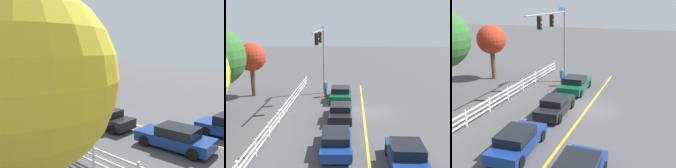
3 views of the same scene
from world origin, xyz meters
TOP-DOWN VIEW (x-y plane):
  - ground_plane at (0.00, 0.00)m, footprint 120.00×120.00m
  - lane_center_stripe at (-4.00, 0.00)m, footprint 28.00×0.16m
  - signal_assembly at (4.03, 4.06)m, footprint 8.09×0.37m
  - car_1 at (-7.19, 1.96)m, footprint 4.29×2.05m
  - car_2 at (-1.71, 1.92)m, footprint 4.26×1.89m
  - car_3 at (3.77, 2.15)m, footprint 4.36×2.09m
  - pedestrian at (4.81, 3.77)m, footprint 0.47×0.42m
  - white_rail_fence at (-3.00, 6.61)m, footprint 26.10×0.10m
  - tree_3 at (4.82, 11.37)m, footprint 2.92×2.92m

SIDE VIEW (x-z plane):
  - ground_plane at x=0.00m, z-range 0.00..0.00m
  - lane_center_stripe at x=-4.00m, z-range 0.00..0.01m
  - white_rail_fence at x=-3.00m, z-range 0.03..1.18m
  - car_2 at x=-1.71m, z-range -0.02..1.29m
  - car_1 at x=-7.19m, z-range -0.01..1.28m
  - car_3 at x=3.77m, z-range -0.03..1.34m
  - pedestrian at x=4.81m, z-range 0.08..1.77m
  - tree_3 at x=4.82m, z-range 1.26..6.82m
  - signal_assembly at x=4.03m, z-range 1.50..8.75m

